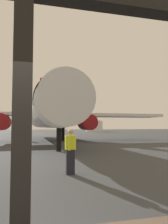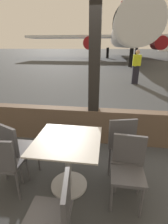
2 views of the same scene
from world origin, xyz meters
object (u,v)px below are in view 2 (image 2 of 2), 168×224
(cafe_chair_window_right, at_px, (128,165))
(cafe_chair_side_extra, at_px, (56,212))
(fuel_storage_tank, at_px, (166,46))
(cafe_chair_aisle_right, at_px, (124,147))
(ground_crew_worker, at_px, (136,67))
(cafe_chair_aisle_left, at_px, (4,161))
(cafe_chair_window_left, at_px, (15,146))
(airplane, at_px, (124,34))
(dining_table, at_px, (68,159))

(cafe_chair_window_right, relative_size, cafe_chair_side_extra, 1.05)
(fuel_storage_tank, bearing_deg, cafe_chair_side_extra, -107.12)
(cafe_chair_aisle_right, xyz_separation_m, fuel_storage_tank, (24.41, 80.38, 1.50))
(ground_crew_worker, bearing_deg, cafe_chair_aisle_left, -109.22)
(cafe_chair_side_extra, distance_m, fuel_storage_tank, 85.23)
(cafe_chair_window_left, relative_size, cafe_chair_aisle_left, 1.01)
(airplane, bearing_deg, cafe_chair_window_left, -97.15)
(cafe_chair_side_extra, xyz_separation_m, fuel_storage_tank, (25.09, 81.44, 1.55))
(cafe_chair_window_right, bearing_deg, cafe_chair_aisle_right, 94.64)
(ground_crew_worker, xyz_separation_m, fuel_storage_tank, (23.23, 73.14, 1.16))
(cafe_chair_aisle_right, relative_size, fuel_storage_tank, 0.14)
(airplane, xyz_separation_m, fuel_storage_tank, (22.53, 53.09, -1.60))
(cafe_chair_side_extra, distance_m, airplane, 28.64)
(cafe_chair_window_right, bearing_deg, cafe_chair_aisle_left, -174.04)
(airplane, distance_m, ground_crew_worker, 20.25)
(cafe_chair_window_left, distance_m, cafe_chair_aisle_right, 1.57)
(cafe_chair_aisle_right, distance_m, fuel_storage_tank, 84.02)
(cafe_chair_aisle_right, bearing_deg, dining_table, -161.54)
(cafe_chair_side_extra, bearing_deg, cafe_chair_window_left, 134.29)
(cafe_chair_side_extra, relative_size, ground_crew_worker, 0.49)
(ground_crew_worker, bearing_deg, dining_table, -104.46)
(cafe_chair_window_right, distance_m, ground_crew_worker, 7.67)
(cafe_chair_window_left, height_order, airplane, airplane)
(airplane, bearing_deg, cafe_chair_aisle_left, -96.97)
(cafe_chair_side_extra, relative_size, fuel_storage_tank, 0.13)
(cafe_chair_aisle_right, relative_size, airplane, 0.03)
(dining_table, xyz_separation_m, ground_crew_worker, (1.93, 7.49, 0.43))
(cafe_chair_window_left, bearing_deg, airplane, 82.85)
(cafe_chair_aisle_right, bearing_deg, cafe_chair_side_extra, -122.38)
(dining_table, bearing_deg, cafe_chair_aisle_right, 18.46)
(cafe_chair_window_left, xyz_separation_m, cafe_chair_aisle_right, (1.56, 0.16, 0.02))
(cafe_chair_side_extra, height_order, airplane, airplane)
(ground_crew_worker, bearing_deg, cafe_chair_side_extra, -102.58)
(airplane, bearing_deg, cafe_chair_window_right, -93.83)
(cafe_chair_window_right, bearing_deg, cafe_chair_window_left, 173.42)
(dining_table, xyz_separation_m, cafe_chair_side_extra, (0.08, -0.81, 0.04))
(cafe_chair_aisle_left, xyz_separation_m, cafe_chair_side_extra, (0.84, -0.56, -0.03))
(cafe_chair_aisle_right, xyz_separation_m, airplane, (1.88, 27.29, 3.10))
(cafe_chair_window_left, bearing_deg, cafe_chair_window_right, -6.58)
(cafe_chair_aisle_left, bearing_deg, ground_crew_worker, 70.78)
(cafe_chair_aisle_right, relative_size, ground_crew_worker, 0.54)
(cafe_chair_aisle_right, height_order, cafe_chair_side_extra, cafe_chair_aisle_right)
(cafe_chair_aisle_left, relative_size, cafe_chair_side_extra, 1.05)
(dining_table, xyz_separation_m, cafe_chair_aisle_right, (0.75, 0.25, 0.09))
(dining_table, relative_size, cafe_chair_window_right, 0.96)
(cafe_chair_aisle_left, relative_size, ground_crew_worker, 0.51)
(airplane, bearing_deg, ground_crew_worker, -92.00)
(cafe_chair_window_right, distance_m, cafe_chair_side_extra, 1.01)
(cafe_chair_window_right, relative_size, cafe_chair_aisle_right, 0.94)
(cafe_chair_aisle_left, bearing_deg, airplane, 83.03)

